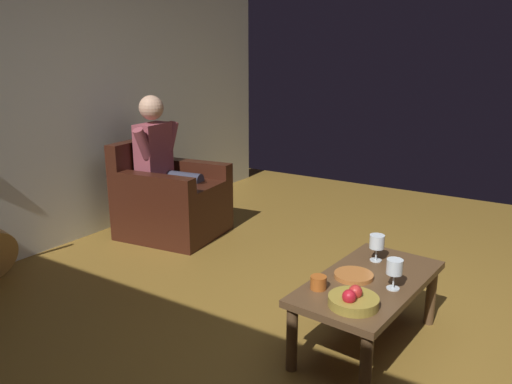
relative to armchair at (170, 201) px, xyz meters
name	(u,v)px	position (x,y,z in m)	size (l,w,h in m)	color
ground_plane	(385,347)	(0.77, 2.30, -0.31)	(7.01, 7.01, 0.00)	brown
wall_back	(39,83)	(0.77, -0.65, 1.08)	(6.06, 0.06, 2.79)	silver
armchair	(170,201)	(0.00, 0.00, 0.00)	(0.86, 0.93, 0.87)	#34160D
person_seated	(165,161)	(0.00, -0.04, 0.37)	(0.62, 0.61, 1.27)	#8E4049
coffee_table	(369,289)	(0.80, 2.20, 0.03)	(1.05, 0.60, 0.41)	brown
wine_glass_near	(394,268)	(0.85, 2.34, 0.21)	(0.09, 0.09, 0.17)	silver
wine_glass_far	(377,243)	(0.53, 2.14, 0.21)	(0.09, 0.09, 0.16)	silver
fruit_bowl	(353,300)	(1.14, 2.24, 0.13)	(0.25, 0.25, 0.11)	olive
decorative_dish	(354,276)	(0.83, 2.12, 0.11)	(0.22, 0.22, 0.02)	#AD652E
candle_jar	(318,283)	(1.06, 2.01, 0.13)	(0.09, 0.09, 0.07)	#AA541E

